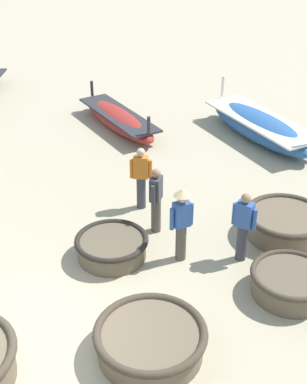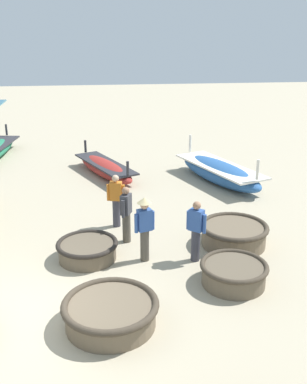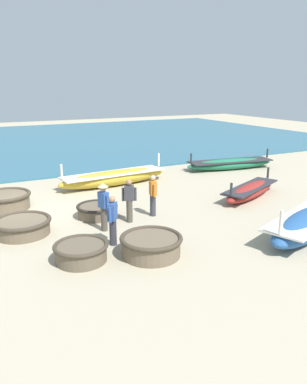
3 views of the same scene
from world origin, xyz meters
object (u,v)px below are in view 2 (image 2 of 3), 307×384
at_px(coracle_center, 110,312).
at_px(coracle_upturned, 234,234).
at_px(fisherman_with_hat, 196,230).
at_px(coracle_front_right, 87,249).
at_px(fisherman_standing_left, 126,213).
at_px(fisherman_by_coracle, 116,199).
at_px(fisherman_crouching, 145,225).
at_px(coracle_nearest, 234,273).
at_px(long_boat_white_hull, 219,172).
at_px(long_boat_ochre_hull, 105,168).

xyz_separation_m(coracle_center, coracle_upturned, (3.37, 3.07, 0.03)).
height_order(coracle_center, fisherman_with_hat, fisherman_with_hat).
height_order(coracle_front_right, fisherman_standing_left, fisherman_standing_left).
distance_m(coracle_upturned, fisherman_by_coracle, 3.47).
xyz_separation_m(coracle_upturned, fisherman_crouching, (-2.44, -0.55, 0.63)).
relative_size(coracle_nearest, long_boat_white_hull, 0.33).
xyz_separation_m(long_boat_ochre_hull, fisherman_standing_left, (0.44, -5.98, 0.53)).
relative_size(coracle_upturned, fisherman_crouching, 1.09).
distance_m(long_boat_white_hull, fisherman_standing_left, 5.99).
relative_size(coracle_upturned, fisherman_with_hat, 1.16).
xyz_separation_m(long_boat_white_hull, fisherman_crouching, (-3.43, -5.71, 0.56)).
relative_size(coracle_center, long_boat_white_hull, 0.41).
bearing_deg(coracle_front_right, long_boat_ochre_hull, 84.97).
xyz_separation_m(coracle_center, fisherman_by_coracle, (0.34, 4.67, 0.54)).
bearing_deg(coracle_center, fisherman_standing_left, 81.22).
distance_m(coracle_nearest, long_boat_ochre_hull, 8.86).
distance_m(coracle_center, fisherman_by_coracle, 4.71).
relative_size(coracle_front_right, coracle_upturned, 0.85).
xyz_separation_m(coracle_center, long_boat_white_hull, (4.36, 8.22, 0.11)).
distance_m(coracle_nearest, coracle_upturned, 1.99).
height_order(long_boat_ochre_hull, fisherman_by_coracle, fisherman_by_coracle).
distance_m(coracle_front_right, long_boat_ochre_hull, 6.87).
height_order(long_boat_ochre_hull, fisherman_crouching, fisherman_crouching).
relative_size(coracle_nearest, long_boat_ochre_hull, 0.37).
distance_m(long_boat_white_hull, long_boat_ochre_hull, 4.46).
bearing_deg(long_boat_white_hull, fisherman_crouching, -121.00).
bearing_deg(coracle_nearest, long_boat_ochre_hull, 107.65).
bearing_deg(fisherman_by_coracle, fisherman_with_hat, -51.46).
xyz_separation_m(coracle_nearest, fisherman_crouching, (-1.87, 1.36, 0.67)).
height_order(coracle_nearest, fisherman_crouching, fisherman_crouching).
relative_size(coracle_front_right, fisherman_standing_left, 0.98).
distance_m(coracle_center, fisherman_with_hat, 3.26).
bearing_deg(fisherman_with_hat, coracle_front_right, 171.53).
bearing_deg(fisherman_crouching, fisherman_with_hat, -7.42).
height_order(coracle_upturned, fisherman_with_hat, fisherman_with_hat).
height_order(coracle_front_right, long_boat_ochre_hull, long_boat_ochre_hull).
bearing_deg(long_boat_ochre_hull, coracle_upturned, -63.52).
bearing_deg(coracle_front_right, coracle_upturned, 4.64).
bearing_deg(fisherman_by_coracle, coracle_center, -94.13).
relative_size(coracle_front_right, long_boat_ochre_hull, 0.38).
relative_size(coracle_nearest, fisherman_crouching, 0.92).
bearing_deg(coracle_upturned, fisherman_standing_left, 168.96).
distance_m(fisherman_standing_left, fisherman_by_coracle, 1.08).
distance_m(long_boat_white_hull, fisherman_with_hat, 6.28).
bearing_deg(coracle_center, fisherman_with_hat, 47.22).
height_order(coracle_center, coracle_front_right, coracle_center).
xyz_separation_m(fisherman_standing_left, fisherman_crouching, (0.38, -1.10, 0.12)).
xyz_separation_m(coracle_center, fisherman_standing_left, (0.56, 3.61, 0.54)).
bearing_deg(coracle_nearest, coracle_front_right, 154.11).
relative_size(coracle_center, coracle_nearest, 1.23).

